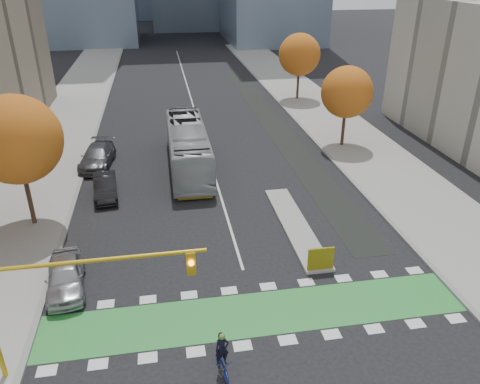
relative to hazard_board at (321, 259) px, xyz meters
name	(u,v)px	position (x,y,z in m)	size (l,w,h in m)	color
ground	(263,336)	(-4.00, -4.20, -0.80)	(300.00, 300.00, 0.00)	black
sidewalk_west	(37,174)	(-17.50, 15.80, -0.73)	(7.00, 120.00, 0.15)	gray
sidewalk_east	(366,152)	(9.50, 15.80, -0.73)	(7.00, 120.00, 0.15)	gray
curb_west	(84,171)	(-14.00, 15.80, -0.73)	(0.30, 120.00, 0.16)	gray
curb_east	(328,155)	(6.00, 15.80, -0.73)	(0.30, 120.00, 0.16)	gray
bike_crossing	(256,314)	(-4.00, -2.70, -0.79)	(20.00, 3.00, 0.01)	#2D8B38
centre_line	(191,100)	(-4.00, 35.80, -0.80)	(0.15, 70.00, 0.01)	silver
bike_lane_paint	(272,122)	(3.50, 25.80, -0.80)	(2.50, 50.00, 0.01)	black
median_island	(295,225)	(0.00, 4.80, -0.72)	(1.60, 10.00, 0.16)	gray
hazard_board	(321,259)	(0.00, 0.00, 0.00)	(1.40, 0.12, 1.30)	yellow
tree_west	(16,140)	(-16.00, 7.80, 4.82)	(5.20, 5.20, 8.22)	#332114
tree_east_near	(347,92)	(8.00, 17.80, 4.06)	(4.40, 4.40, 7.08)	#332114
tree_east_far	(299,55)	(8.50, 33.80, 4.44)	(4.80, 4.80, 7.65)	#332114
traffic_signal_west	(57,289)	(-11.93, -4.71, 3.23)	(8.53, 0.56, 5.20)	#BF9914
cyclist	(222,359)	(-6.03, -5.84, -0.14)	(0.83, 1.78, 1.97)	navy
bus	(188,147)	(-5.81, 15.33, 0.94)	(2.93, 12.50, 3.48)	#ABAFB3
parked_car_a	(65,276)	(-13.00, 0.80, -0.04)	(1.79, 4.46, 1.52)	#A9AAAF
parked_car_b	(105,187)	(-11.91, 11.13, -0.08)	(1.52, 4.36, 1.44)	black
parked_car_c	(97,156)	(-13.00, 16.91, 0.00)	(2.24, 5.51, 1.60)	#55545A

